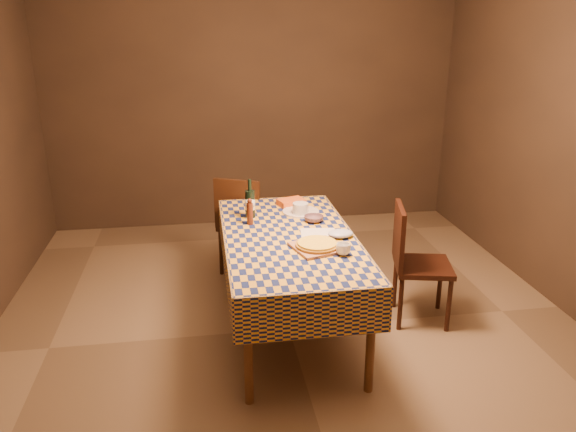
{
  "coord_description": "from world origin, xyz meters",
  "views": [
    {
      "loc": [
        -0.6,
        -3.73,
        2.24
      ],
      "look_at": [
        0.0,
        0.05,
        0.9
      ],
      "focal_mm": 35.0,
      "sensor_mm": 36.0,
      "label": 1
    }
  ],
  "objects_px": {
    "cutting_board": "(317,247)",
    "pizza": "(317,244)",
    "dining_table": "(289,245)",
    "white_plate": "(301,212)",
    "bowl": "(314,219)",
    "wine_bottle": "(250,204)",
    "chair_right": "(413,257)",
    "chair_far": "(242,220)"
  },
  "relations": [
    {
      "from": "cutting_board",
      "to": "pizza",
      "type": "xyz_separation_m",
      "value": [
        -0.0,
        0.0,
        0.02
      ]
    },
    {
      "from": "dining_table",
      "to": "white_plate",
      "type": "xyz_separation_m",
      "value": [
        0.17,
        0.48,
        0.08
      ]
    },
    {
      "from": "bowl",
      "to": "wine_bottle",
      "type": "relative_size",
      "value": 0.48
    },
    {
      "from": "wine_bottle",
      "to": "pizza",
      "type": "bearing_deg",
      "value": -61.12
    },
    {
      "from": "dining_table",
      "to": "pizza",
      "type": "height_order",
      "value": "pizza"
    },
    {
      "from": "dining_table",
      "to": "pizza",
      "type": "distance_m",
      "value": 0.34
    },
    {
      "from": "chair_right",
      "to": "dining_table",
      "type": "bearing_deg",
      "value": -178.97
    },
    {
      "from": "bowl",
      "to": "wine_bottle",
      "type": "xyz_separation_m",
      "value": [
        -0.47,
        0.17,
        0.09
      ]
    },
    {
      "from": "pizza",
      "to": "white_plate",
      "type": "relative_size",
      "value": 1.06
    },
    {
      "from": "dining_table",
      "to": "chair_right",
      "type": "height_order",
      "value": "chair_right"
    },
    {
      "from": "white_plate",
      "to": "chair_far",
      "type": "distance_m",
      "value": 0.79
    },
    {
      "from": "dining_table",
      "to": "white_plate",
      "type": "distance_m",
      "value": 0.52
    },
    {
      "from": "wine_bottle",
      "to": "white_plate",
      "type": "distance_m",
      "value": 0.43
    },
    {
      "from": "white_plate",
      "to": "chair_far",
      "type": "relative_size",
      "value": 0.32
    },
    {
      "from": "wine_bottle",
      "to": "chair_far",
      "type": "relative_size",
      "value": 0.33
    },
    {
      "from": "bowl",
      "to": "chair_right",
      "type": "distance_m",
      "value": 0.81
    },
    {
      "from": "pizza",
      "to": "chair_far",
      "type": "relative_size",
      "value": 0.34
    },
    {
      "from": "dining_table",
      "to": "bowl",
      "type": "height_order",
      "value": "bowl"
    },
    {
      "from": "cutting_board",
      "to": "pizza",
      "type": "distance_m",
      "value": 0.02
    },
    {
      "from": "cutting_board",
      "to": "white_plate",
      "type": "relative_size",
      "value": 1.04
    },
    {
      "from": "white_plate",
      "to": "chair_right",
      "type": "height_order",
      "value": "chair_right"
    },
    {
      "from": "bowl",
      "to": "chair_far",
      "type": "relative_size",
      "value": 0.16
    },
    {
      "from": "dining_table",
      "to": "wine_bottle",
      "type": "bearing_deg",
      "value": 119.55
    },
    {
      "from": "dining_table",
      "to": "pizza",
      "type": "xyz_separation_m",
      "value": [
        0.15,
        -0.28,
        0.11
      ]
    },
    {
      "from": "pizza",
      "to": "white_plate",
      "type": "bearing_deg",
      "value": 88.17
    },
    {
      "from": "chair_far",
      "to": "dining_table",
      "type": "bearing_deg",
      "value": -76.42
    },
    {
      "from": "dining_table",
      "to": "bowl",
      "type": "relative_size",
      "value": 12.23
    },
    {
      "from": "pizza",
      "to": "bowl",
      "type": "relative_size",
      "value": 2.08
    },
    {
      "from": "white_plate",
      "to": "cutting_board",
      "type": "bearing_deg",
      "value": -91.83
    },
    {
      "from": "pizza",
      "to": "chair_far",
      "type": "height_order",
      "value": "chair_far"
    },
    {
      "from": "wine_bottle",
      "to": "cutting_board",
      "type": "bearing_deg",
      "value": -61.12
    },
    {
      "from": "pizza",
      "to": "chair_far",
      "type": "xyz_separation_m",
      "value": [
        -0.41,
        1.36,
        -0.28
      ]
    },
    {
      "from": "pizza",
      "to": "white_plate",
      "type": "height_order",
      "value": "pizza"
    },
    {
      "from": "chair_far",
      "to": "chair_right",
      "type": "bearing_deg",
      "value": -41.05
    },
    {
      "from": "cutting_board",
      "to": "bowl",
      "type": "height_order",
      "value": "bowl"
    },
    {
      "from": "dining_table",
      "to": "chair_right",
      "type": "bearing_deg",
      "value": 1.03
    },
    {
      "from": "white_plate",
      "to": "pizza",
      "type": "bearing_deg",
      "value": -91.83
    },
    {
      "from": "bowl",
      "to": "dining_table",
      "type": "bearing_deg",
      "value": -132.43
    },
    {
      "from": "pizza",
      "to": "wine_bottle",
      "type": "distance_m",
      "value": 0.81
    },
    {
      "from": "cutting_board",
      "to": "bowl",
      "type": "bearing_deg",
      "value": 80.96
    },
    {
      "from": "wine_bottle",
      "to": "white_plate",
      "type": "bearing_deg",
      "value": 7.59
    },
    {
      "from": "dining_table",
      "to": "wine_bottle",
      "type": "xyz_separation_m",
      "value": [
        -0.24,
        0.42,
        0.19
      ]
    }
  ]
}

